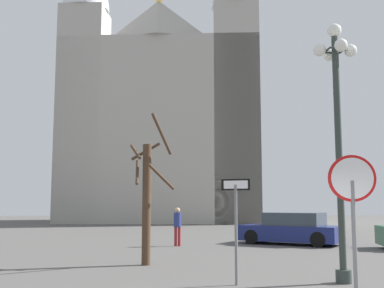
# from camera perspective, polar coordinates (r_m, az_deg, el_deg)

# --- Properties ---
(cathedral) EXTENTS (19.10, 12.90, 38.83)m
(cathedral) POSITION_cam_1_polar(r_m,az_deg,el_deg) (46.05, -3.60, 5.43)
(cathedral) COLOR #ADA89E
(cathedral) RESTS_ON ground
(stop_sign) EXTENTS (0.85, 0.19, 2.72)m
(stop_sign) POSITION_cam_1_polar(r_m,az_deg,el_deg) (9.21, 18.72, -6.15)
(stop_sign) COLOR slate
(stop_sign) RESTS_ON ground
(one_way_arrow_sign) EXTENTS (0.63, 0.31, 2.39)m
(one_way_arrow_sign) POSITION_cam_1_polar(r_m,az_deg,el_deg) (11.05, 5.29, -8.62)
(one_way_arrow_sign) COLOR slate
(one_way_arrow_sign) RESTS_ON ground
(street_lamp) EXTENTS (1.08, 1.08, 6.23)m
(street_lamp) POSITION_cam_1_polar(r_m,az_deg,el_deg) (11.97, 17.06, 3.09)
(street_lamp) COLOR #2D3833
(street_lamp) RESTS_ON ground
(bare_tree) EXTENTS (1.40, 1.40, 4.47)m
(bare_tree) POSITION_cam_1_polar(r_m,az_deg,el_deg) (14.50, -5.39, -6.24)
(bare_tree) COLOR #473323
(bare_tree) RESTS_ON ground
(parked_car_far_navy) EXTENTS (4.64, 3.96, 1.40)m
(parked_car_far_navy) POSITION_cam_1_polar(r_m,az_deg,el_deg) (21.87, 11.81, -9.98)
(parked_car_far_navy) COLOR navy
(parked_car_far_navy) RESTS_ON ground
(pedestrian_walking) EXTENTS (0.32, 0.32, 1.62)m
(pedestrian_walking) POSITION_cam_1_polar(r_m,az_deg,el_deg) (20.59, -1.75, -9.43)
(pedestrian_walking) COLOR maroon
(pedestrian_walking) RESTS_ON ground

